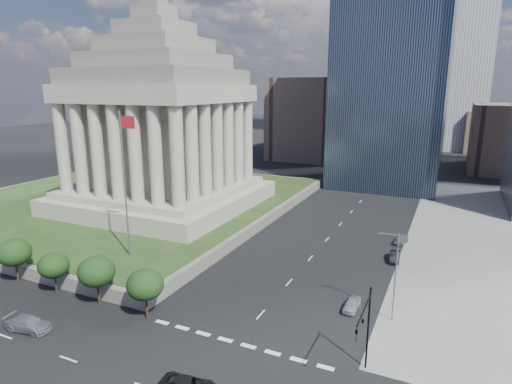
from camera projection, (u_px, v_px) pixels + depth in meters
The scene contains 14 objects.
ground at pixel (380, 180), 118.32m from camera, with size 500.00×500.00×0.00m, color black.
plaza_terrace at pixel (129, 201), 92.57m from camera, with size 66.00×70.00×1.80m, color #605C52.
plaza_lawn at pixel (129, 197), 92.34m from camera, with size 64.00×68.00×0.10m, color #203817.
war_memorial at pixel (159, 106), 81.43m from camera, with size 34.00×34.00×39.00m, color #9F9485, non-canonical shape.
flagpole at pixel (125, 177), 57.27m from camera, with size 2.52×0.24×20.00m.
midrise_glass at pixel (393, 66), 105.98m from camera, with size 26.00×26.00×60.00m, color black.
building_filler_ne at pixel (507, 138), 129.21m from camera, with size 20.00×30.00×20.00m, color brown.
building_filler_nw at pixel (311, 118), 153.73m from camera, with size 24.00×30.00×28.00m, color brown.
traffic_signal_ne at pixel (365, 326), 35.96m from camera, with size 0.30×5.74×8.00m.
street_lamp_north at pixel (394, 272), 45.47m from camera, with size 2.13×0.22×10.00m.
suv_grey at pixel (28, 324), 44.64m from camera, with size 2.07×5.10×1.48m, color slate.
parked_sedan_near at pixel (352, 304), 48.83m from camera, with size 1.52×3.79×1.29m, color #9FA2A8.
parked_sedan_mid at pixel (395, 256), 62.64m from camera, with size 4.08×1.42×1.34m, color black.
parked_sedan_far at pixel (401, 239), 69.68m from camera, with size 1.62×4.04×1.38m, color slate.
Camera 1 is at (17.82, -19.42, 24.72)m, focal length 30.00 mm.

